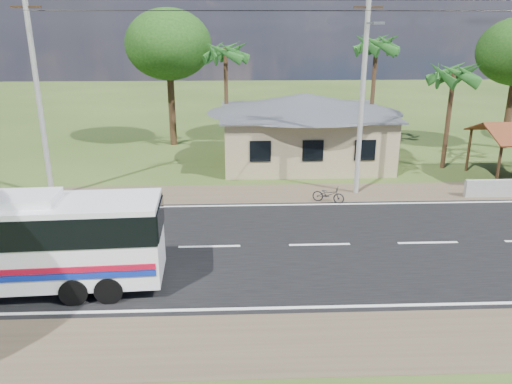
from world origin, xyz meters
TOP-DOWN VIEW (x-y plane):
  - ground at (0.00, 0.00)m, footprint 120.00×120.00m
  - road at (0.00, 0.00)m, footprint 120.00×16.00m
  - house at (1.00, 13.00)m, footprint 12.40×10.00m
  - utility_poles at (2.67, 6.49)m, footprint 32.80×2.22m
  - palm_near at (9.50, 11.00)m, footprint 2.80×2.80m
  - palm_mid at (6.00, 15.50)m, footprint 2.80×2.80m
  - palm_far at (-4.00, 16.00)m, footprint 2.80×2.80m
  - tree_behind_house at (-8.00, 18.00)m, footprint 6.00×6.00m
  - motorcycle at (1.25, 5.03)m, footprint 1.72×1.15m

SIDE VIEW (x-z plane):
  - ground at x=0.00m, z-range 0.00..0.00m
  - road at x=0.00m, z-range -0.01..0.02m
  - motorcycle at x=1.25m, z-range 0.00..0.85m
  - house at x=1.00m, z-range 0.14..5.14m
  - palm_near at x=9.50m, z-range 2.36..9.06m
  - utility_poles at x=2.67m, z-range 0.27..11.27m
  - palm_far at x=-4.00m, z-range 2.83..10.53m
  - tree_behind_house at x=-8.00m, z-range 2.31..11.92m
  - palm_mid at x=6.00m, z-range 3.06..11.26m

